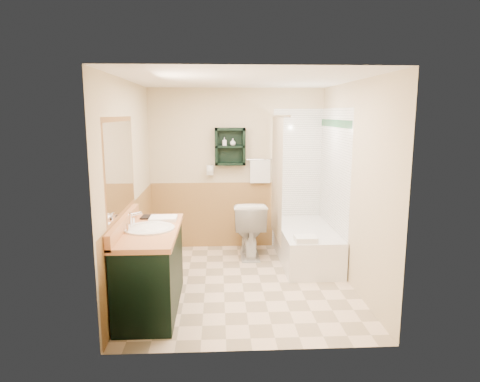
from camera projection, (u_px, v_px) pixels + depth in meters
name	position (u px, v px, depth m)	size (l,w,h in m)	color
floor	(242.00, 283.00, 5.19)	(3.00, 3.00, 0.00)	beige
back_wall	(237.00, 169.00, 6.47)	(2.60, 0.04, 2.40)	beige
left_wall	(128.00, 187.00, 4.90)	(0.04, 3.00, 2.40)	beige
right_wall	(354.00, 185.00, 5.04)	(0.04, 3.00, 2.40)	beige
ceiling	(243.00, 78.00, 4.75)	(2.60, 3.00, 0.04)	white
wainscot_left	(134.00, 245.00, 5.03)	(2.98, 2.98, 1.00)	#B7864A
wainscot_back	(237.00, 215.00, 6.56)	(2.58, 2.58, 1.00)	#B7864A
mirror_frame	(120.00, 167.00, 4.31)	(1.30, 1.30, 1.00)	brown
mirror_glass	(121.00, 167.00, 4.31)	(1.20, 1.20, 0.90)	white
tile_right	(333.00, 187.00, 5.80)	(1.50, 1.50, 2.10)	white
tile_back	(304.00, 179.00, 6.50)	(0.95, 0.95, 2.10)	white
tile_accent	(335.00, 123.00, 5.65)	(1.50, 1.50, 0.10)	#164E28
wall_shelf	(230.00, 147.00, 6.28)	(0.45, 0.15, 0.55)	black
hair_dryer	(210.00, 170.00, 6.36)	(0.10, 0.24, 0.18)	silver
towel_bar	(260.00, 160.00, 6.39)	(0.40, 0.06, 0.40)	white
curtain_rod	(280.00, 116.00, 5.59)	(0.03, 0.03, 1.60)	silver
shower_curtain	(277.00, 178.00, 5.92)	(1.05, 1.05, 1.70)	beige
vanity	(151.00, 269.00, 4.46)	(0.59, 1.36, 0.86)	black
bathtub	(306.00, 245.00, 5.90)	(0.71, 1.50, 0.48)	white
toilet	(249.00, 229.00, 6.14)	(0.46, 0.82, 0.80)	white
counter_towel	(163.00, 218.00, 4.75)	(0.29, 0.23, 0.04)	white
vanity_book	(141.00, 209.00, 4.84)	(0.15, 0.02, 0.20)	black
tub_towel	(306.00, 239.00, 5.24)	(0.27, 0.22, 0.07)	white
soap_bottle_a	(224.00, 144.00, 6.27)	(0.05, 0.12, 0.06)	white
soap_bottle_b	(233.00, 143.00, 6.27)	(0.08, 0.10, 0.08)	white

